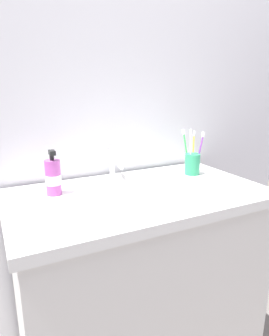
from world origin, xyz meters
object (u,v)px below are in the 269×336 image
object	(u,v)px
toothbrush_white	(191,149)
toothbrush_yellow	(193,149)
faucet	(114,161)
toothbrush_green	(186,148)
soap_dispenser	(53,177)
toothbrush_purple	(200,150)
toothbrush_cup	(192,164)

from	to	relation	value
toothbrush_white	toothbrush_yellow	size ratio (longest dim) A/B	1.09
faucet	toothbrush_yellow	distance (m)	0.37
toothbrush_green	toothbrush_white	bearing A→B (deg)	-99.24
toothbrush_yellow	toothbrush_white	bearing A→B (deg)	-139.67
toothbrush_yellow	soap_dispenser	size ratio (longest dim) A/B	1.11
faucet	toothbrush_purple	distance (m)	0.39
toothbrush_purple	toothbrush_green	bearing A→B (deg)	128.50
toothbrush_yellow	soap_dispenser	xyz separation A→B (m)	(-0.65, -0.02, -0.04)
toothbrush_cup	soap_dispenser	size ratio (longest dim) A/B	0.56
toothbrush_green	toothbrush_yellow	bearing A→B (deg)	-15.06
toothbrush_green	soap_dispenser	distance (m)	0.61
toothbrush_white	soap_dispenser	distance (m)	0.61
toothbrush_white	toothbrush_green	bearing A→B (deg)	80.76
toothbrush_white	toothbrush_purple	bearing A→B (deg)	-5.80
toothbrush_green	toothbrush_purple	distance (m)	0.06
toothbrush_cup	toothbrush_white	xyz separation A→B (m)	(-0.02, -0.01, 0.07)
faucet	toothbrush_purple	xyz separation A→B (m)	(0.37, -0.13, 0.04)
toothbrush_cup	toothbrush_yellow	xyz separation A→B (m)	(0.03, 0.03, 0.06)
toothbrush_cup	soap_dispenser	distance (m)	0.62
toothbrush_cup	soap_dispenser	xyz separation A→B (m)	(-0.62, 0.01, 0.02)
soap_dispenser	toothbrush_cup	bearing A→B (deg)	-1.28
faucet	toothbrush_cup	xyz separation A→B (m)	(0.34, -0.12, -0.02)
toothbrush_white	toothbrush_green	xyz separation A→B (m)	(0.01, 0.05, -0.00)
toothbrush_cup	toothbrush_white	world-z (taller)	toothbrush_white
faucet	soap_dispenser	distance (m)	0.30
toothbrush_white	toothbrush_purple	distance (m)	0.05
faucet	soap_dispenser	size ratio (longest dim) A/B	0.86
faucet	toothbrush_green	xyz separation A→B (m)	(0.33, -0.08, 0.04)
soap_dispenser	toothbrush_purple	bearing A→B (deg)	-2.15
toothbrush_purple	toothbrush_white	bearing A→B (deg)	174.20
toothbrush_cup	toothbrush_green	size ratio (longest dim) A/B	0.49
faucet	toothbrush_cup	bearing A→B (deg)	-19.69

